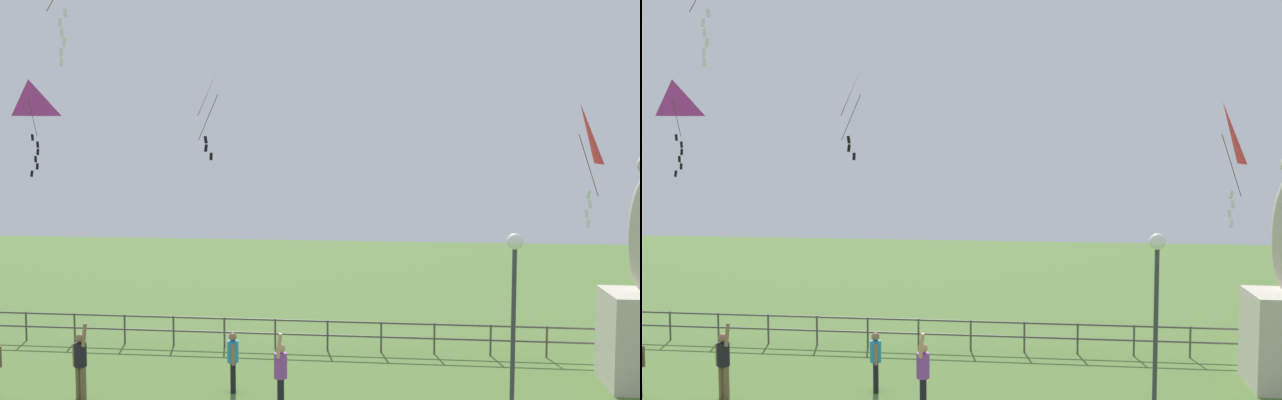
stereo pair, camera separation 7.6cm
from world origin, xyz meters
TOP-DOWN VIEW (x-y plane):
  - lamppost at (4.62, 8.21)m, footprint 0.36×0.36m
  - person_0 at (-5.69, 9.02)m, footprint 0.48×0.37m
  - person_2 at (-2.07, 9.98)m, footprint 0.29×0.45m
  - person_6 at (-0.62, 8.69)m, footprint 0.31×0.52m
  - kite_1 at (-2.69, 11.06)m, footprint 0.88×1.01m
  - kite_4 at (-8.91, 12.84)m, footprint 1.18×1.10m
  - kite_5 at (6.21, 9.46)m, footprint 0.73×0.95m
  - waterfront_railing at (-0.26, 14.00)m, footprint 36.03×0.06m

SIDE VIEW (x-z plane):
  - waterfront_railing at x=-0.26m, z-range 0.15..1.10m
  - person_2 at x=-2.07m, z-range 0.12..1.66m
  - person_0 at x=-5.69m, z-range 0.00..1.95m
  - person_6 at x=-0.62m, z-range 0.00..1.96m
  - lamppost at x=4.62m, z-range 1.00..5.40m
  - kite_5 at x=6.21m, z-range 5.05..7.89m
  - kite_4 at x=-8.91m, z-range 6.13..8.97m
  - kite_1 at x=-2.69m, z-range 6.42..8.76m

